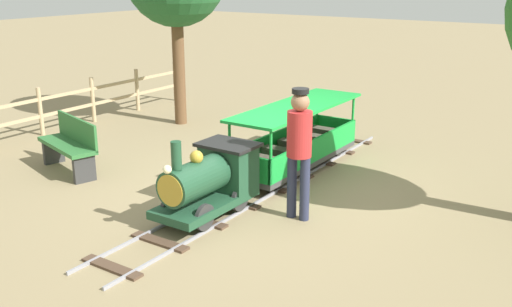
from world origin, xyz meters
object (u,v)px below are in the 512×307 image
(locomotive, at_px, (210,179))
(conductor_person, at_px, (299,144))
(passenger_car, at_px, (297,144))
(park_bench, at_px, (70,145))

(locomotive, xyz_separation_m, conductor_person, (-0.93, -0.54, 0.47))
(conductor_person, bearing_deg, passenger_car, -59.21)
(passenger_car, bearing_deg, conductor_person, 120.79)
(passenger_car, distance_m, park_bench, 3.41)
(passenger_car, bearing_deg, park_bench, 34.92)
(locomotive, height_order, park_bench, locomotive)
(passenger_car, height_order, park_bench, passenger_car)
(passenger_car, xyz_separation_m, conductor_person, (-0.93, 1.56, 0.54))
(park_bench, bearing_deg, locomotive, 176.92)
(conductor_person, bearing_deg, locomotive, 30.03)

